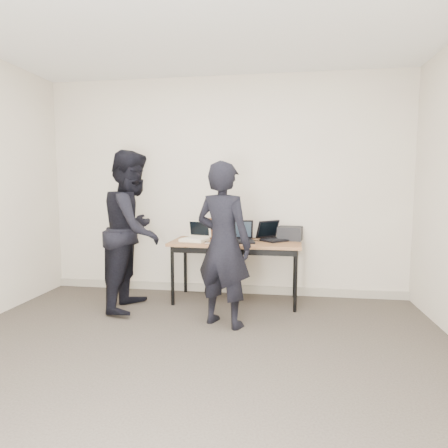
% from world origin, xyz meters
% --- Properties ---
extents(room, '(4.60, 4.60, 2.80)m').
position_xyz_m(room, '(0.00, 0.00, 1.35)').
color(room, '#423A32').
rests_on(room, ground).
extents(desk, '(1.52, 0.69, 0.72)m').
position_xyz_m(desk, '(0.19, 1.88, 0.66)').
color(desk, brown).
rests_on(desk, ground).
extents(laptop_beige, '(0.35, 0.34, 0.23)m').
position_xyz_m(laptop_beige, '(-0.27, 1.86, 0.77)').
color(laptop_beige, beige).
rests_on(laptop_beige, desk).
extents(laptop_center, '(0.36, 0.35, 0.24)m').
position_xyz_m(laptop_center, '(0.25, 1.85, 0.78)').
color(laptop_center, black).
rests_on(laptop_center, desk).
extents(laptop_right, '(0.44, 0.44, 0.23)m').
position_xyz_m(laptop_right, '(0.63, 2.01, 0.77)').
color(laptop_right, black).
rests_on(laptop_right, desk).
extents(leather_satchel, '(0.36, 0.18, 0.25)m').
position_xyz_m(leather_satchel, '(0.02, 2.11, 0.85)').
color(leather_satchel, '#5D3118').
rests_on(leather_satchel, desk).
extents(tissue, '(0.14, 0.12, 0.08)m').
position_xyz_m(tissue, '(0.05, 2.12, 1.00)').
color(tissue, white).
rests_on(tissue, leather_satchel).
extents(equipment_box, '(0.31, 0.28, 0.16)m').
position_xyz_m(equipment_box, '(0.83, 2.08, 0.80)').
color(equipment_box, black).
rests_on(equipment_box, desk).
extents(power_brick, '(0.07, 0.05, 0.03)m').
position_xyz_m(power_brick, '(-0.02, 1.72, 0.73)').
color(power_brick, black).
rests_on(power_brick, desk).
extents(cables, '(1.14, 0.50, 0.01)m').
position_xyz_m(cables, '(0.24, 1.89, 0.72)').
color(cables, silver).
rests_on(cables, desk).
extents(person_typist, '(0.69, 0.58, 1.60)m').
position_xyz_m(person_typist, '(0.16, 1.13, 0.80)').
color(person_typist, black).
rests_on(person_typist, ground).
extents(person_observer, '(0.68, 0.87, 1.75)m').
position_xyz_m(person_observer, '(-0.90, 1.52, 0.87)').
color(person_observer, black).
rests_on(person_observer, ground).
extents(baseboard, '(4.50, 0.03, 0.10)m').
position_xyz_m(baseboard, '(0.00, 2.23, 0.05)').
color(baseboard, '#A09885').
rests_on(baseboard, ground).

